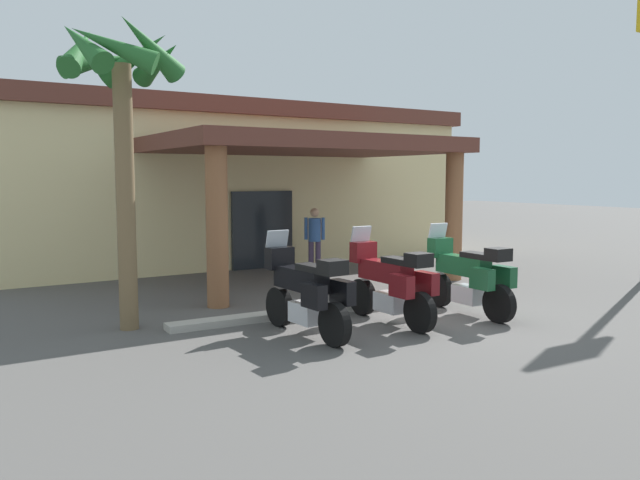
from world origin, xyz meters
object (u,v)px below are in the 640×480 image
motorcycle_black (306,292)px  motorcycle_green (469,276)px  pedestrian (315,236)px  palm_tree_roadside (119,89)px  motel_building (214,182)px  motorcycle_maroon (391,283)px

motorcycle_black → motorcycle_green: 3.28m
motorcycle_green → pedestrian: bearing=0.2°
palm_tree_roadside → motel_building: bearing=60.8°
motel_building → motorcycle_maroon: 10.55m
motorcycle_black → palm_tree_roadside: bearing=46.1°
motel_building → pedestrian: (0.83, -4.94, -1.34)m
motorcycle_green → motorcycle_black: bearing=87.9°
motorcycle_maroon → motorcycle_green: bearing=-97.0°
motorcycle_green → pedestrian: 5.59m
motel_building → pedestrian: size_ratio=8.59×
motel_building → pedestrian: motel_building is taller
motel_building → motorcycle_green: bearing=-87.1°
motorcycle_black → palm_tree_roadside: size_ratio=0.44×
palm_tree_roadside → motorcycle_black: bearing=-39.1°
motel_building → motorcycle_black: bearing=-104.9°
motorcycle_green → palm_tree_roadside: 6.73m
motorcycle_maroon → pedestrian: size_ratio=1.31×
motorcycle_maroon → motorcycle_green: (1.64, -0.14, 0.00)m
motel_building → motorcycle_maroon: motel_building is taller
motel_building → motorcycle_black: size_ratio=6.55×
palm_tree_roadside → motorcycle_green: bearing=-19.8°
motorcycle_black → motorcycle_maroon: (1.64, 0.01, 0.00)m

